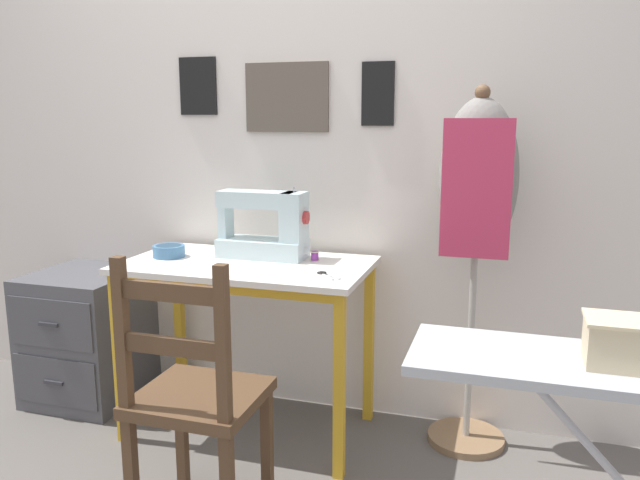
{
  "coord_description": "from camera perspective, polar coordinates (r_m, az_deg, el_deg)",
  "views": [
    {
      "loc": [
        1.05,
        -2.06,
        1.35
      ],
      "look_at": [
        0.33,
        0.26,
        0.88
      ],
      "focal_mm": 35.0,
      "sensor_mm": 36.0,
      "label": 1
    }
  ],
  "objects": [
    {
      "name": "wooden_chair",
      "position": [
        2.14,
        -11.33,
        -14.13
      ],
      "size": [
        0.4,
        0.38,
        0.94
      ],
      "color": "#513823",
      "rests_on": "ground_plane"
    },
    {
      "name": "ground_plane",
      "position": [
        2.68,
        -8.99,
        -19.41
      ],
      "size": [
        14.0,
        14.0,
        0.0
      ],
      "primitive_type": "plane",
      "color": "#5B5651"
    },
    {
      "name": "dress_form",
      "position": [
        2.53,
        14.19,
        3.68
      ],
      "size": [
        0.32,
        0.32,
        1.48
      ],
      "color": "#846647",
      "rests_on": "ground_plane"
    },
    {
      "name": "filing_cabinet",
      "position": [
        3.27,
        -20.43,
        -8.15
      ],
      "size": [
        0.48,
        0.52,
        0.63
      ],
      "color": "#4C4C51",
      "rests_on": "ground_plane"
    },
    {
      "name": "sewing_machine",
      "position": [
        2.69,
        -4.85,
        1.2
      ],
      "size": [
        0.4,
        0.16,
        0.31
      ],
      "color": "silver",
      "rests_on": "sewing_table"
    },
    {
      "name": "scissors",
      "position": [
        2.41,
        0.5,
        -3.17
      ],
      "size": [
        0.11,
        0.11,
        0.01
      ],
      "color": "silver",
      "rests_on": "sewing_table"
    },
    {
      "name": "thread_spool_near_machine",
      "position": [
        2.64,
        -0.48,
        -1.48
      ],
      "size": [
        0.04,
        0.04,
        0.04
      ],
      "color": "purple",
      "rests_on": "sewing_table"
    },
    {
      "name": "sewing_table",
      "position": [
        2.65,
        -6.81,
        -4.21
      ],
      "size": [
        1.03,
        0.58,
        0.76
      ],
      "color": "silver",
      "rests_on": "ground_plane"
    },
    {
      "name": "wall_back",
      "position": [
        2.89,
        -4.11,
        9.55
      ],
      "size": [
        10.0,
        0.07,
        2.55
      ],
      "color": "silver",
      "rests_on": "ground_plane"
    },
    {
      "name": "storage_box",
      "position": [
        1.57,
        26.76,
        -8.44
      ],
      "size": [
        0.21,
        0.13,
        0.11
      ],
      "color": "beige",
      "rests_on": "ironing_board"
    },
    {
      "name": "fabric_bowl",
      "position": [
        2.79,
        -13.65,
        -0.96
      ],
      "size": [
        0.14,
        0.14,
        0.05
      ],
      "color": "teal",
      "rests_on": "sewing_table"
    }
  ]
}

